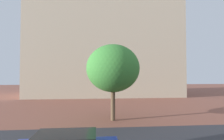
# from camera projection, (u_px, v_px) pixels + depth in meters

# --- Properties ---
(ground_plane) EXTENTS (120.00, 120.00, 0.00)m
(ground_plane) POSITION_uv_depth(u_px,v_px,m) (120.00, 133.00, 11.05)
(ground_plane) COLOR brown
(landmark_building) EXTENTS (26.47, 11.55, 38.86)m
(landmark_building) POSITION_uv_depth(u_px,v_px,m) (105.00, 33.00, 33.42)
(landmark_building) COLOR beige
(landmark_building) RESTS_ON ground_plane
(tree_curb_far) EXTENTS (4.31, 4.31, 6.16)m
(tree_curb_far) POSITION_uv_depth(u_px,v_px,m) (113.00, 68.00, 14.32)
(tree_curb_far) COLOR brown
(tree_curb_far) RESTS_ON ground_plane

